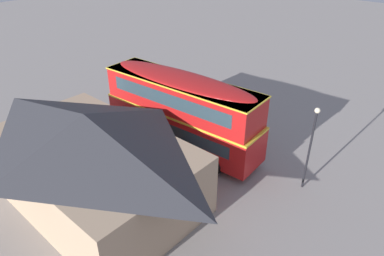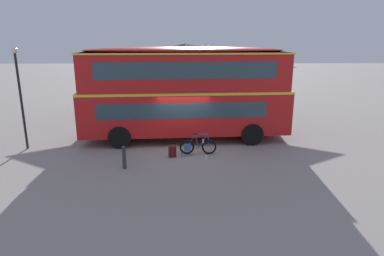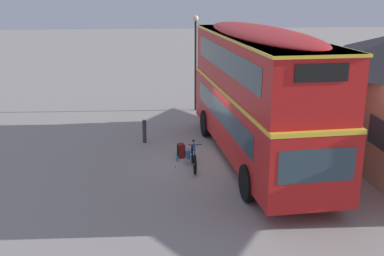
{
  "view_description": "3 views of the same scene",
  "coord_description": "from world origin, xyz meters",
  "views": [
    {
      "loc": [
        -12.86,
        14.76,
        12.2
      ],
      "look_at": [
        -0.37,
        0.65,
        1.31
      ],
      "focal_mm": 32.43,
      "sensor_mm": 36.0,
      "label": 1
    },
    {
      "loc": [
        0.14,
        -15.48,
        5.09
      ],
      "look_at": [
        0.4,
        -1.07,
        1.21
      ],
      "focal_mm": 30.6,
      "sensor_mm": 36.0,
      "label": 2
    },
    {
      "loc": [
        16.06,
        -2.81,
        6.04
      ],
      "look_at": [
        0.39,
        -1.22,
        1.39
      ],
      "focal_mm": 44.18,
      "sensor_mm": 36.0,
      "label": 3
    }
  ],
  "objects": [
    {
      "name": "backpack_on_ground",
      "position": [
        -0.5,
        -1.54,
        0.29
      ],
      "size": [
        0.37,
        0.33,
        0.56
      ],
      "color": "maroon",
      "rests_on": "ground"
    },
    {
      "name": "water_bottle_clear_plastic",
      "position": [
        1.02,
        -1.86,
        0.1
      ],
      "size": [
        0.07,
        0.07,
        0.22
      ],
      "color": "silver",
      "rests_on": "ground"
    },
    {
      "name": "double_decker_bus",
      "position": [
        0.09,
        1.11,
        2.64
      ],
      "size": [
        10.67,
        3.18,
        4.79
      ],
      "color": "black",
      "rests_on": "ground"
    },
    {
      "name": "ground_plane",
      "position": [
        0.0,
        0.0,
        0.0
      ],
      "size": [
        120.0,
        120.0,
        0.0
      ],
      "primitive_type": "plane",
      "color": "gray"
    },
    {
      "name": "water_bottle_blue_sports",
      "position": [
        -0.06,
        -1.72,
        0.12
      ],
      "size": [
        0.08,
        0.08,
        0.25
      ],
      "color": "#338CBF",
      "rests_on": "ground"
    },
    {
      "name": "kerb_bollard",
      "position": [
        -2.4,
        -2.89,
        0.5
      ],
      "size": [
        0.16,
        0.16,
        0.97
      ],
      "color": "#333338",
      "rests_on": "ground"
    },
    {
      "name": "street_lamp",
      "position": [
        -7.59,
        -0.24,
        2.95
      ],
      "size": [
        0.28,
        0.28,
        4.79
      ],
      "color": "black",
      "rests_on": "ground"
    },
    {
      "name": "touring_bicycle",
      "position": [
        0.61,
        -1.21,
        0.37
      ],
      "size": [
        1.7,
        0.46,
        1.03
      ],
      "color": "black",
      "rests_on": "ground"
    }
  ]
}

